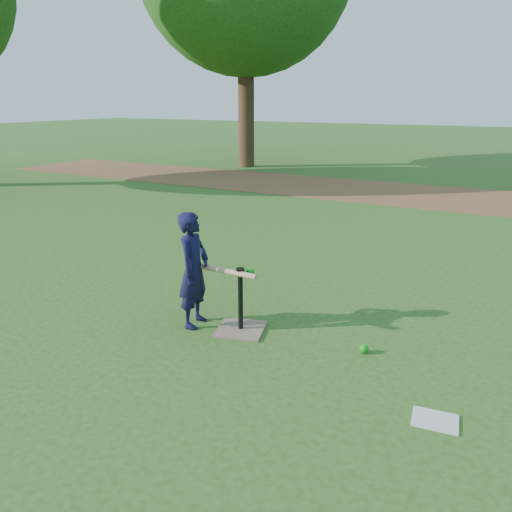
% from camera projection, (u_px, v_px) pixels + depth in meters
% --- Properties ---
extents(ground, '(80.00, 80.00, 0.00)m').
position_uv_depth(ground, '(275.00, 320.00, 4.91)').
color(ground, '#285116').
rests_on(ground, ground).
extents(dirt_strip, '(24.00, 3.00, 0.01)m').
position_uv_depth(dirt_strip, '(424.00, 195.00, 11.19)').
color(dirt_strip, brown).
rests_on(dirt_strip, ground).
extents(child, '(0.33, 0.44, 1.11)m').
position_uv_depth(child, '(194.00, 270.00, 4.66)').
color(child, black).
rests_on(child, ground).
extents(wiffle_ball_ground, '(0.08, 0.08, 0.08)m').
position_uv_depth(wiffle_ball_ground, '(364.00, 349.00, 4.26)').
color(wiffle_ball_ground, '#0D9917').
rests_on(wiffle_ball_ground, ground).
extents(clipboard, '(0.32, 0.26, 0.01)m').
position_uv_depth(clipboard, '(435.00, 420.00, 3.37)').
color(clipboard, silver).
rests_on(clipboard, ground).
extents(batting_tee, '(0.53, 0.53, 0.61)m').
position_uv_depth(batting_tee, '(241.00, 319.00, 4.66)').
color(batting_tee, '#816852').
rests_on(batting_tee, ground).
extents(swing_action, '(0.63, 0.22, 0.08)m').
position_uv_depth(swing_action, '(229.00, 271.00, 4.57)').
color(swing_action, tan).
rests_on(swing_action, ground).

